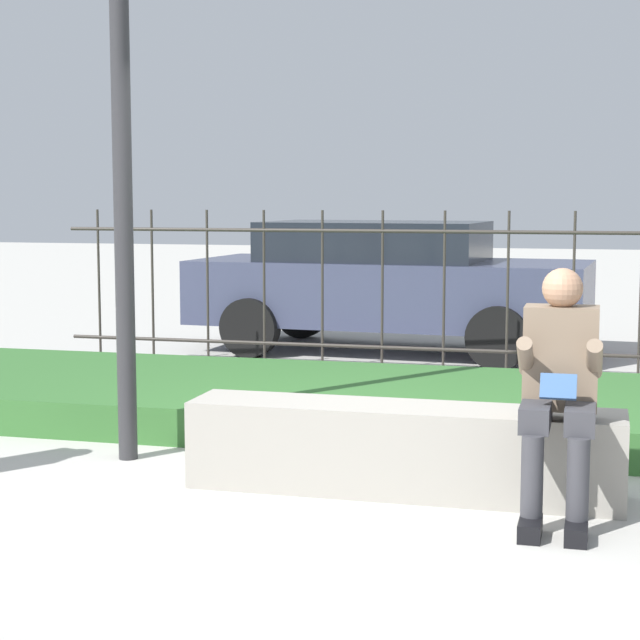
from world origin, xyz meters
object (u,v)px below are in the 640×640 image
at_px(person_seated_reader, 559,382).
at_px(car_parked_center, 387,282).
at_px(stone_bench, 403,454).
at_px(street_lamp, 119,31).

bearing_deg(person_seated_reader, car_parked_center, 109.55).
height_order(stone_bench, car_parked_center, car_parked_center).
xyz_separation_m(car_parked_center, street_lamp, (-0.66, -5.13, 1.91)).
xyz_separation_m(stone_bench, street_lamp, (-1.84, 0.33, 2.44)).
xyz_separation_m(stone_bench, person_seated_reader, (0.86, -0.27, 0.50)).
distance_m(car_parked_center, street_lamp, 5.51).
relative_size(stone_bench, street_lamp, 0.55).
bearing_deg(street_lamp, stone_bench, -10.32).
relative_size(stone_bench, person_seated_reader, 1.88).
distance_m(person_seated_reader, street_lamp, 3.38).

